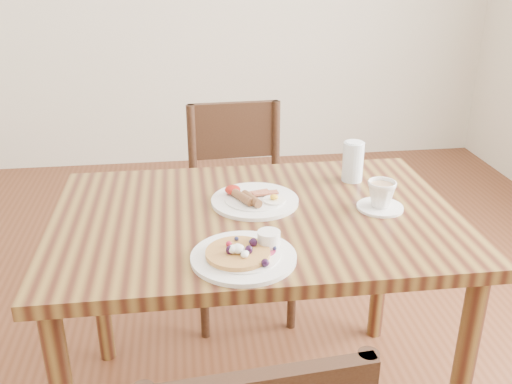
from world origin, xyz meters
TOP-DOWN VIEW (x-y plane):
  - dining_table at (0.00, 0.00)m, footprint 1.20×0.80m
  - chair_far at (0.02, 0.66)m, footprint 0.44×0.44m
  - pancake_plate at (-0.06, -0.26)m, footprint 0.27×0.27m
  - breakfast_plate at (0.00, 0.08)m, footprint 0.27×0.27m
  - teacup_saucer at (0.38, -0.01)m, footprint 0.14×0.14m
  - water_glass at (0.36, 0.21)m, footprint 0.07×0.07m

SIDE VIEW (x-z plane):
  - chair_far at x=0.02m, z-range 0.05..0.93m
  - dining_table at x=0.00m, z-range 0.28..1.03m
  - breakfast_plate at x=0.00m, z-range 0.74..0.78m
  - pancake_plate at x=-0.06m, z-range 0.74..0.79m
  - teacup_saucer at x=0.38m, z-range 0.75..0.83m
  - water_glass at x=0.36m, z-range 0.75..0.88m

